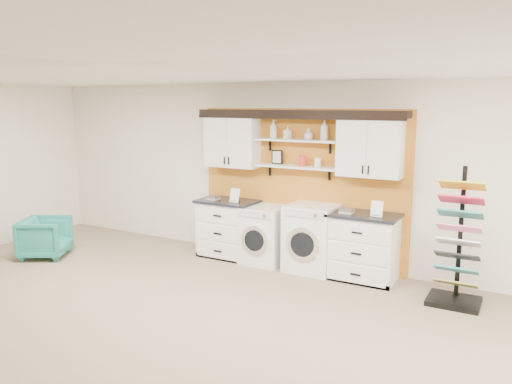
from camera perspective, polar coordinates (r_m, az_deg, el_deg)
The scene contains 22 objects.
floor at distance 5.02m, azimuth -15.32°, elevation -19.91°, with size 10.00×10.00×0.00m, color gray.
ceiling at distance 4.37m, azimuth -17.09°, elevation 13.85°, with size 10.00×10.00×0.00m, color white.
wall_back at distance 7.78m, azimuth 5.21°, elevation 2.10°, with size 10.00×10.00×0.00m, color #F1E3D0.
accent_panel at distance 7.78m, azimuth 5.08°, elevation 0.61°, with size 3.40×0.07×2.40m, color #C17321.
upper_cabinet_left at distance 8.07m, azimuth -2.72°, elevation 5.85°, with size 0.90×0.35×0.84m.
upper_cabinet_right at distance 7.14m, azimuth 12.92°, elevation 5.05°, with size 0.90×0.35×0.84m.
shelf_lower at distance 7.58m, azimuth 4.61°, elevation 2.89°, with size 1.32×0.28×0.03m, color white.
shelf_upper at distance 7.54m, azimuth 4.65°, elevation 5.91°, with size 1.32×0.28×0.03m, color white.
crown_molding at distance 7.53m, azimuth 4.74°, elevation 8.93°, with size 3.30×0.41×0.13m.
picture_frame at distance 7.76m, azimuth 2.42°, elevation 4.01°, with size 0.18×0.02×0.22m.
canister_red at distance 7.53m, azimuth 5.31°, elevation 3.56°, with size 0.11×0.11×0.16m, color red.
canister_cream at distance 7.43m, azimuth 7.08°, elevation 3.36°, with size 0.10×0.10×0.14m, color silver.
base_cabinet_left at distance 8.17m, azimuth -3.20°, elevation -4.14°, with size 0.96×0.66×0.94m.
base_cabinet_right at distance 7.25m, azimuth 12.14°, elevation -6.13°, with size 0.98×0.66×0.96m.
washer at distance 7.84m, azimuth 1.03°, elevation -4.88°, with size 0.64×0.71×0.90m.
dryer at distance 7.50m, azimuth 6.39°, elevation -5.24°, with size 0.72×0.71×1.00m.
sample_rack at distance 6.73m, azimuth 21.97°, elevation -7.38°, with size 0.63×0.52×1.72m.
armchair at distance 8.84m, azimuth -22.95°, elevation -4.81°, with size 0.69×0.71×0.65m, color #207D71.
soap_bottle_a at distance 7.70m, azimuth 2.00°, elevation 7.18°, with size 0.11×0.11×0.28m, color silver.
soap_bottle_b at distance 7.60m, azimuth 3.63°, elevation 6.79°, with size 0.09×0.09×0.19m, color silver.
soap_bottle_c at distance 7.46m, azimuth 6.01°, elevation 6.59°, with size 0.13×0.13×0.16m, color silver.
soap_bottle_d at distance 7.36m, azimuth 7.81°, elevation 7.04°, with size 0.12×0.12×0.30m, color silver.
Camera 1 is at (3.13, -3.04, 2.49)m, focal length 35.00 mm.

